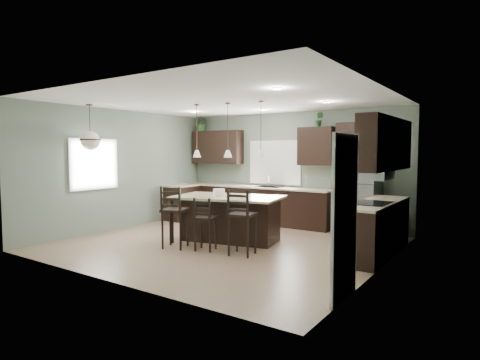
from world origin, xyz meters
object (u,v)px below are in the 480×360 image
serving_dish (219,192)px  plant_back_left (202,123)px  bar_stool_left (175,217)px  bar_stool_center (205,224)px  refrigerator (357,193)px  kitchen_island (228,219)px  bar_stool_right (242,222)px

serving_dish → plant_back_left: size_ratio=0.54×
bar_stool_left → bar_stool_center: 0.63m
refrigerator → plant_back_left: (-4.53, 0.21, 1.70)m
refrigerator → bar_stool_left: size_ratio=1.57×
kitchen_island → serving_dish: size_ratio=8.89×
refrigerator → serving_dish: refrigerator is taller
kitchen_island → bar_stool_center: bar_stool_center is taller
kitchen_island → bar_stool_left: size_ratio=1.81×
plant_back_left → bar_stool_right: bearing=-41.8°
serving_dish → bar_stool_left: 1.10m
bar_stool_left → kitchen_island: bearing=43.9°
bar_stool_left → plant_back_left: (-2.07, 3.32, 2.03)m
bar_stool_left → bar_stool_right: 1.37m
bar_stool_left → refrigerator: bearing=31.6°
refrigerator → bar_stool_right: (-1.12, -2.84, -0.34)m
kitchen_island → bar_stool_center: 0.86m
kitchen_island → bar_stool_left: 1.14m
refrigerator → kitchen_island: (-1.96, -2.10, -0.46)m
refrigerator → serving_dish: size_ratio=7.71×
refrigerator → plant_back_left: 4.84m
bar_stool_center → bar_stool_right: (0.74, 0.10, 0.09)m
kitchen_island → bar_stool_center: size_ratio=2.15×
bar_stool_left → plant_back_left: bearing=101.7°
kitchen_island → plant_back_left: bearing=125.8°
kitchen_island → plant_back_left: (-2.56, 2.31, 2.16)m
bar_stool_center → refrigerator: bearing=41.1°
bar_stool_center → plant_back_left: bearing=113.6°
refrigerator → kitchen_island: size_ratio=0.87×
bar_stool_left → plant_back_left: plant_back_left is taller
bar_stool_left → bar_stool_center: size_ratio=1.19×
refrigerator → bar_stool_center: bearing=-122.3°
refrigerator → bar_stool_right: bearing=-111.4°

